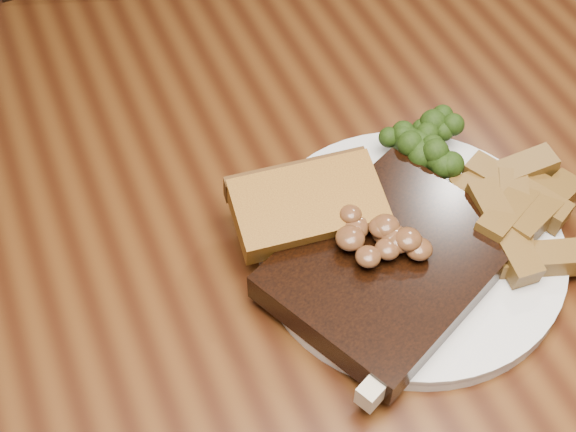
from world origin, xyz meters
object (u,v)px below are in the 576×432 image
at_px(dining_table, 291,309).
at_px(plate, 410,249).
at_px(garlic_bread, 307,221).
at_px(potato_wedges, 496,223).
at_px(steak, 391,264).
at_px(chair_far, 199,62).

distance_m(dining_table, plate, 0.14).
relative_size(dining_table, garlic_bread, 12.94).
relative_size(dining_table, plate, 6.11).
bearing_deg(dining_table, potato_wedges, -18.48).
height_order(steak, potato_wedges, steak).
bearing_deg(dining_table, chair_far, 81.58).
bearing_deg(chair_far, dining_table, 100.09).
height_order(dining_table, potato_wedges, potato_wedges).
xyz_separation_m(dining_table, garlic_bread, (0.02, 0.01, 0.12)).
xyz_separation_m(chair_far, garlic_bread, (-0.06, -0.54, 0.27)).
height_order(chair_far, garlic_bread, chair_far).
height_order(chair_far, steak, chair_far).
bearing_deg(dining_table, steak, -43.94).
distance_m(chair_far, potato_wedges, 0.67).
bearing_deg(garlic_bread, chair_far, 89.58).
bearing_deg(garlic_bread, dining_table, -151.06).
xyz_separation_m(chair_far, plate, (0.01, -0.59, 0.25)).
bearing_deg(chair_far, plate, 109.74).
bearing_deg(chair_far, steak, 106.76).
relative_size(plate, garlic_bread, 2.12).
bearing_deg(plate, dining_table, 156.52).
height_order(dining_table, steak, steak).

